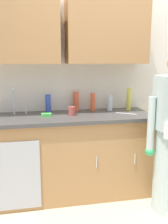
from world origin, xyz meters
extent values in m
plane|color=beige|center=(0.00, 0.00, 0.00)|extent=(9.00, 9.00, 0.00)
cube|color=silver|center=(0.00, 1.05, 1.35)|extent=(4.80, 0.10, 2.70)
cube|color=#B27F4C|center=(-1.04, 0.83, 1.85)|extent=(0.91, 0.34, 0.70)
cube|color=#B27F4C|center=(-0.05, 0.83, 1.85)|extent=(0.91, 0.34, 0.70)
cube|color=#B27F4C|center=(-0.55, 0.70, 0.45)|extent=(1.90, 0.60, 0.90)
cube|color=#B7BABF|center=(-1.15, 0.39, 0.41)|extent=(0.60, 0.01, 0.72)
cylinder|color=silver|center=(-0.27, 0.39, 0.50)|extent=(0.01, 0.01, 0.12)
cylinder|color=silver|center=(0.16, 0.39, 0.50)|extent=(0.01, 0.01, 0.12)
cube|color=#474442|center=(-0.55, 0.70, 0.92)|extent=(1.96, 0.66, 0.04)
cube|color=#B7BABF|center=(-1.07, 0.70, 0.92)|extent=(0.50, 0.36, 0.03)
cylinder|color=#B7BABF|center=(-1.11, 0.85, 1.09)|extent=(0.02, 0.02, 0.30)
sphere|color=#B7BABF|center=(-1.11, 0.79, 1.23)|extent=(0.04, 0.04, 0.04)
cylinder|color=#B7BABF|center=(-0.98, 0.85, 0.99)|extent=(0.02, 0.02, 0.10)
cylinder|color=#B2C6C1|center=(0.22, 0.18, 0.93)|extent=(0.07, 0.07, 0.55)
sphere|color=#33B266|center=(0.22, 0.18, 0.65)|extent=(0.09, 0.09, 0.09)
cylinder|color=#E05933|center=(-0.39, 0.93, 1.05)|extent=(0.07, 0.07, 0.23)
cylinder|color=#334CB2|center=(-0.73, 0.88, 1.05)|extent=(0.06, 0.06, 0.21)
cylinder|color=#E05933|center=(-0.19, 0.89, 1.05)|extent=(0.06, 0.06, 0.21)
cylinder|color=#D8D14C|center=(0.25, 0.87, 1.07)|extent=(0.06, 0.06, 0.27)
cylinder|color=silver|center=(0.01, 0.88, 1.03)|extent=(0.06, 0.06, 0.19)
cylinder|color=#B24C47|center=(-0.48, 0.68, 0.99)|extent=(0.08, 0.08, 0.10)
cube|color=silver|center=(0.14, 0.65, 0.94)|extent=(0.21, 0.16, 0.01)
cube|color=#4CBF4C|center=(-0.76, 0.70, 0.96)|extent=(0.11, 0.07, 0.03)
camera|label=1|loc=(-0.88, -2.08, 1.55)|focal=41.32mm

